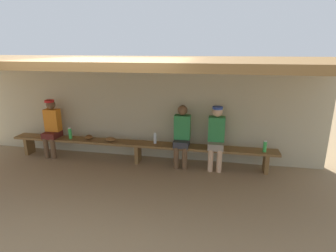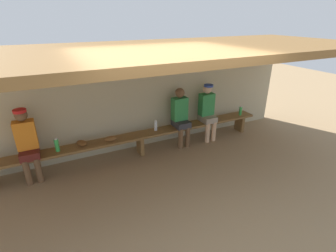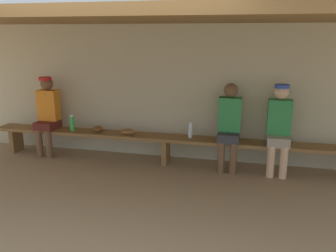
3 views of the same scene
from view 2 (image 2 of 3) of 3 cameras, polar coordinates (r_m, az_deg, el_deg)
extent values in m
plane|color=#937754|center=(4.44, 1.06, -15.07)|extent=(24.00, 24.00, 0.00)
cube|color=#B7AD8C|center=(5.58, -8.30, 5.87)|extent=(8.00, 0.20, 2.20)
cube|color=brown|center=(4.13, -3.31, 16.41)|extent=(8.00, 2.80, 0.12)
cube|color=brown|center=(5.43, -6.39, -2.11)|extent=(6.00, 0.36, 0.05)
cube|color=brown|center=(5.53, -6.28, -4.26)|extent=(0.08, 0.29, 0.41)
cube|color=brown|center=(6.85, 15.81, 0.61)|extent=(0.08, 0.29, 0.41)
cube|color=#591E19|center=(5.15, -28.71, -5.42)|extent=(0.32, 0.40, 0.14)
cylinder|color=brown|center=(5.15, -29.09, -9.22)|extent=(0.11, 0.11, 0.48)
cylinder|color=brown|center=(5.13, -27.10, -8.89)|extent=(0.11, 0.11, 0.48)
cube|color=orange|center=(5.09, -29.41, -1.74)|extent=(0.34, 0.20, 0.52)
sphere|color=brown|center=(4.96, -30.25, 2.13)|extent=(0.21, 0.21, 0.21)
cylinder|color=red|center=(4.89, -30.48, 2.96)|extent=(0.21, 0.21, 0.05)
cube|color=#333338|center=(5.74, 2.94, 0.54)|extent=(0.32, 0.40, 0.14)
cylinder|color=brown|center=(5.70, 2.86, -2.87)|extent=(0.11, 0.11, 0.48)
cylinder|color=brown|center=(5.78, 4.43, -2.51)|extent=(0.11, 0.11, 0.48)
cube|color=#2D8442|center=(5.69, 2.62, 3.89)|extent=(0.34, 0.20, 0.52)
sphere|color=brown|center=(5.57, 2.69, 7.47)|extent=(0.21, 0.21, 0.21)
cube|color=gray|center=(6.10, 8.89, 1.70)|extent=(0.32, 0.40, 0.14)
cylinder|color=#DBAD84|center=(6.05, 8.87, -1.50)|extent=(0.11, 0.11, 0.48)
cylinder|color=#DBAD84|center=(6.14, 10.26, -1.18)|extent=(0.11, 0.11, 0.48)
cube|color=#2D8442|center=(6.05, 8.66, 4.86)|extent=(0.34, 0.20, 0.52)
sphere|color=#DBAD84|center=(5.94, 8.88, 8.24)|extent=(0.21, 0.21, 0.21)
cylinder|color=#2D47A5|center=(5.89, 9.15, 8.99)|extent=(0.21, 0.21, 0.05)
cylinder|color=green|center=(6.65, 16.01, 3.27)|extent=(0.07, 0.07, 0.22)
cylinder|color=white|center=(6.62, 16.13, 4.25)|extent=(0.05, 0.05, 0.02)
cylinder|color=green|center=(5.11, -23.75, -4.00)|extent=(0.08, 0.08, 0.24)
cylinder|color=white|center=(5.05, -23.99, -2.66)|extent=(0.05, 0.05, 0.02)
cylinder|color=silver|center=(5.53, -2.80, 0.05)|extent=(0.07, 0.07, 0.22)
cylinder|color=white|center=(5.48, -2.82, 1.21)|extent=(0.05, 0.05, 0.02)
ellipsoid|color=brown|center=(5.23, -12.81, -2.78)|extent=(0.25, 0.19, 0.09)
ellipsoid|color=brown|center=(5.20, -18.86, -3.66)|extent=(0.26, 0.29, 0.09)
camera|label=1|loc=(3.44, 76.93, 0.63)|focal=28.95mm
camera|label=3|loc=(3.02, 71.59, -6.94)|focal=37.68mm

